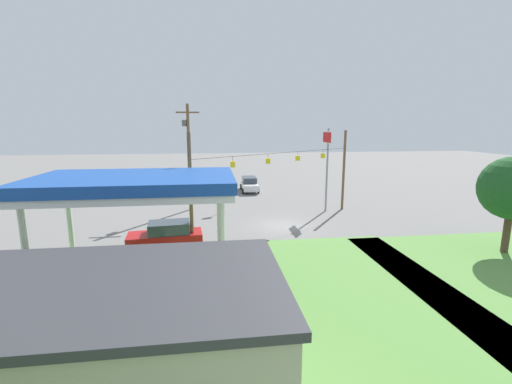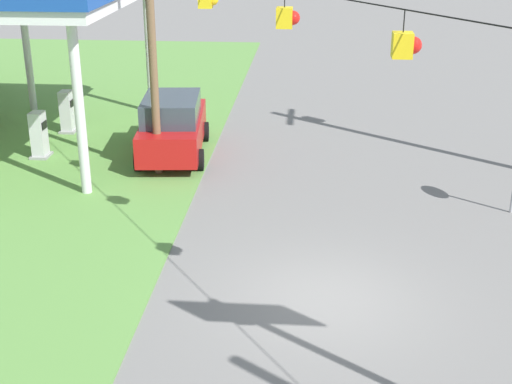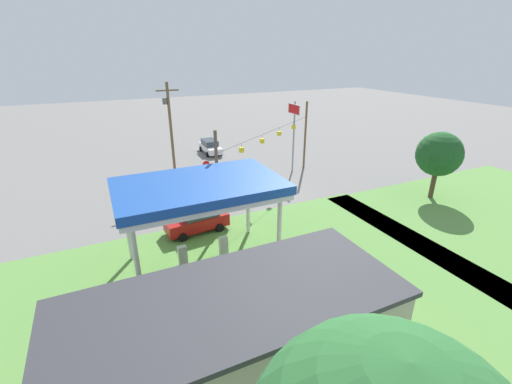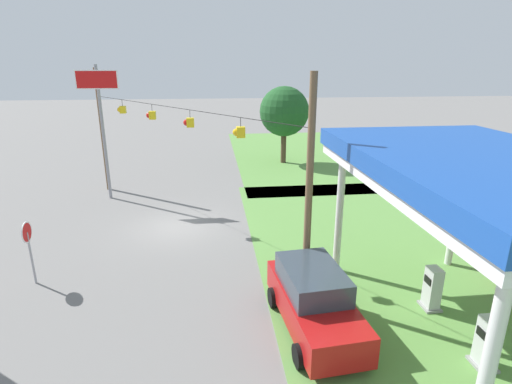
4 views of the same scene
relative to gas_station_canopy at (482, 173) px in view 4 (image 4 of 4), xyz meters
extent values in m
plane|color=slate|center=(-9.62, -9.09, -5.16)|extent=(160.00, 160.00, 0.00)
cube|color=#5B8E42|center=(-25.62, 6.91, -5.14)|extent=(24.00, 24.00, 0.04)
cube|color=silver|center=(0.00, 0.00, -0.20)|extent=(9.75, 6.01, 0.35)
cube|color=#19479E|center=(0.00, 0.00, 0.25)|extent=(9.95, 6.21, 0.55)
cylinder|color=silver|center=(-4.27, -2.40, -2.77)|extent=(0.28, 0.28, 4.78)
cylinder|color=silver|center=(4.27, -2.40, -2.77)|extent=(0.28, 0.28, 4.78)
cylinder|color=silver|center=(-4.27, 2.40, -2.77)|extent=(0.28, 0.28, 4.78)
cube|color=gray|center=(-1.39, 0.00, -5.10)|extent=(0.71, 0.56, 0.12)
cube|color=silver|center=(-1.39, 0.00, -4.33)|extent=(0.55, 0.40, 1.41)
cube|color=black|center=(-1.39, -0.21, -4.05)|extent=(0.39, 0.03, 0.24)
cube|color=gray|center=(1.39, 0.00, -5.10)|extent=(0.71, 0.56, 0.12)
cube|color=silver|center=(1.39, 0.00, -4.33)|extent=(0.55, 0.40, 1.41)
cube|color=black|center=(1.39, -0.21, -4.05)|extent=(0.39, 0.03, 0.24)
cube|color=#AD1414|center=(-0.76, -4.23, -4.35)|extent=(4.89, 2.28, 0.94)
cube|color=#333D47|center=(-1.04, -4.26, -3.51)|extent=(2.75, 1.94, 0.73)
cylinder|color=black|center=(0.62, -3.15, -4.82)|extent=(0.70, 0.28, 0.68)
cylinder|color=black|center=(0.79, -5.04, -4.82)|extent=(0.70, 0.28, 0.68)
cylinder|color=black|center=(-2.30, -3.42, -4.82)|extent=(0.70, 0.28, 0.68)
cylinder|color=black|center=(-2.13, -5.31, -4.82)|extent=(0.70, 0.28, 0.68)
cylinder|color=#99999E|center=(-4.66, -14.04, -4.11)|extent=(0.08, 0.08, 2.10)
cylinder|color=white|center=(-4.66, -14.04, -3.06)|extent=(0.80, 0.03, 0.80)
cylinder|color=red|center=(-4.66, -14.04, -3.06)|extent=(0.70, 0.03, 0.70)
cylinder|color=gray|center=(-14.83, -13.55, -1.18)|extent=(0.18, 0.18, 7.95)
cube|color=white|center=(-14.73, -13.55, 1.96)|extent=(0.06, 2.36, 1.07)
cube|color=red|center=(-14.73, -13.55, 1.96)|extent=(0.07, 2.24, 0.95)
cylinder|color=brown|center=(-16.72, -14.09, -1.27)|extent=(0.24, 0.24, 7.77)
cylinder|color=brown|center=(-2.51, -4.09, -1.27)|extent=(0.24, 0.24, 7.77)
cylinder|color=black|center=(-9.62, -9.09, 0.91)|extent=(14.23, 10.02, 0.02)
cylinder|color=black|center=(-13.88, -12.09, 0.73)|extent=(0.02, 0.02, 0.35)
cube|color=yellow|center=(-13.88, -12.09, 0.36)|extent=(0.32, 0.32, 0.40)
sphere|color=yellow|center=(-13.88, -12.26, 0.36)|extent=(0.28, 0.28, 0.28)
cylinder|color=black|center=(-11.04, -10.09, 0.73)|extent=(0.02, 0.02, 0.35)
cube|color=yellow|center=(-11.04, -10.09, 0.36)|extent=(0.32, 0.32, 0.40)
sphere|color=red|center=(-11.04, -10.26, 0.36)|extent=(0.28, 0.28, 0.28)
cylinder|color=black|center=(-8.20, -8.09, 0.73)|extent=(0.02, 0.02, 0.35)
cube|color=yellow|center=(-8.20, -8.09, 0.36)|extent=(0.32, 0.32, 0.40)
sphere|color=red|center=(-8.20, -8.26, 0.36)|extent=(0.28, 0.28, 0.28)
cylinder|color=black|center=(-5.35, -6.09, 0.73)|extent=(0.02, 0.02, 0.35)
cube|color=yellow|center=(-5.35, -6.09, 0.36)|extent=(0.32, 0.32, 0.40)
sphere|color=yellow|center=(-5.35, -6.26, 0.36)|extent=(0.28, 0.28, 0.28)
cylinder|color=#4C3828|center=(-22.77, -1.21, -3.82)|extent=(0.44, 0.44, 2.68)
sphere|color=#1E5123|center=(-22.77, -1.21, -0.87)|extent=(4.03, 4.03, 4.03)
camera|label=1|loc=(-3.86, 17.76, 2.95)|focal=24.00mm
camera|label=2|loc=(-22.53, -8.71, 2.40)|focal=50.00mm
camera|label=3|loc=(5.07, 18.86, 7.78)|focal=24.00mm
camera|label=4|loc=(9.62, -7.23, 2.81)|focal=28.00mm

